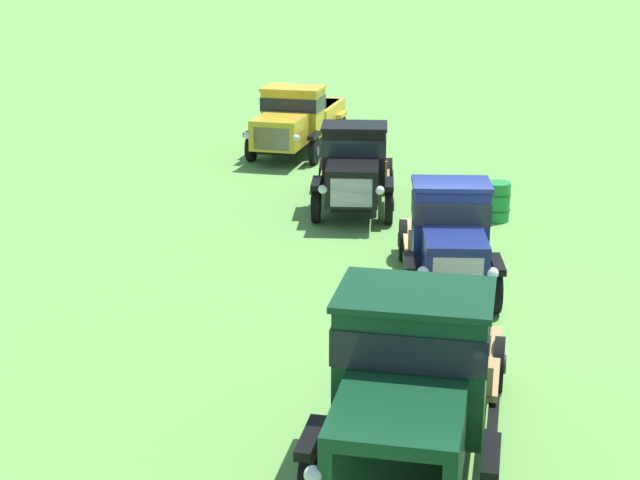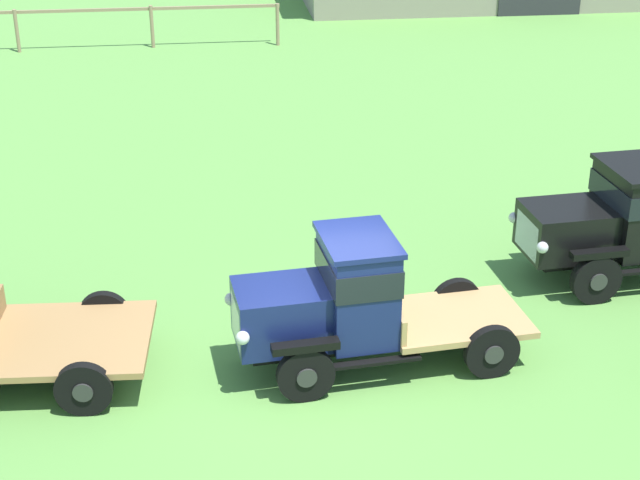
# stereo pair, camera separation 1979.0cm
# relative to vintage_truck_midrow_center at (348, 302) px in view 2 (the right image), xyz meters

# --- Properties ---
(ground_plane) EXTENTS (240.00, 240.00, 0.00)m
(ground_plane) POSITION_rel_vintage_truck_midrow_center_xyz_m (-0.44, -0.38, -1.09)
(ground_plane) COLOR #5B9342
(paddock_fence) EXTENTS (17.01, 0.39, 1.40)m
(paddock_fence) POSITION_rel_vintage_truck_midrow_center_xyz_m (-7.74, 20.29, -0.06)
(paddock_fence) COLOR #997F60
(paddock_fence) RESTS_ON ground
(vintage_truck_midrow_center) EXTENTS (4.63, 2.07, 2.14)m
(vintage_truck_midrow_center) POSITION_rel_vintage_truck_midrow_center_xyz_m (0.00, 0.00, 0.00)
(vintage_truck_midrow_center) COLOR black
(vintage_truck_midrow_center) RESTS_ON ground
(vintage_truck_far_side) EXTENTS (4.68, 2.17, 2.10)m
(vintage_truck_far_side) POSITION_rel_vintage_truck_midrow_center_xyz_m (5.26, 2.35, 0.00)
(vintage_truck_far_side) COLOR black
(vintage_truck_far_side) RESTS_ON ground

